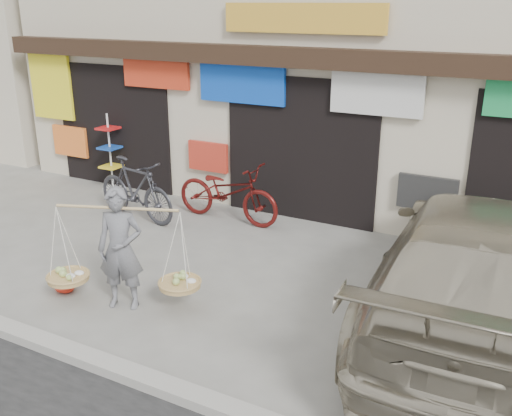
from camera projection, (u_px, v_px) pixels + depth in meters
The scene contains 9 objects.
ground at pixel (200, 294), 8.21m from camera, with size 70.00×70.00×0.00m, color gray.
kerb at pixel (104, 364), 6.52m from camera, with size 70.00×0.25×0.12m, color gray.
shophouse_block at pixel (357, 27), 12.36m from camera, with size 14.00×6.32×7.00m.
street_vendor at pixel (121, 253), 7.64m from camera, with size 2.04×1.12×1.71m.
bike_1 at pixel (135, 189), 10.87m from camera, with size 0.56×2.00×1.20m, color #2C2D32.
bike_2 at pixel (228, 192), 10.79m from camera, with size 0.76×2.17×1.14m, color #4C0F0D.
suv at pixel (482, 265), 7.14m from camera, with size 2.66×6.03×1.72m.
display_rack at pixel (111, 160), 12.54m from camera, with size 0.47×0.47×1.72m.
red_bag at pixel (65, 287), 8.26m from camera, with size 0.31×0.25×0.14m, color red.
Camera 1 is at (4.12, -6.06, 3.97)m, focal length 40.00 mm.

